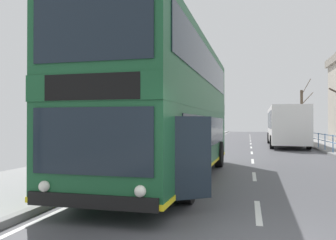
{
  "coord_description": "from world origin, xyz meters",
  "views": [
    {
      "loc": [
        -0.18,
        -4.65,
        1.78
      ],
      "look_at": [
        -2.7,
        6.2,
        1.89
      ],
      "focal_mm": 37.26,
      "sensor_mm": 36.0,
      "label": 1
    }
  ],
  "objects": [
    {
      "name": "bare_tree_far_02",
      "position": [
        5.89,
        38.49,
        3.1
      ],
      "size": [
        1.78,
        2.92,
        6.69
      ],
      "color": "brown",
      "rests_on": "ground"
    },
    {
      "name": "double_decker_bus_main",
      "position": [
        -2.67,
        6.22,
        2.3
      ],
      "size": [
        3.26,
        10.97,
        4.39
      ],
      "color": "#19512D",
      "rests_on": "ground"
    },
    {
      "name": "background_bus_far_lane",
      "position": [
        2.7,
        24.13,
        1.65
      ],
      "size": [
        2.91,
        10.76,
        3.02
      ],
      "color": "white",
      "rests_on": "ground"
    }
  ]
}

